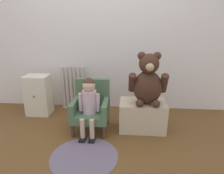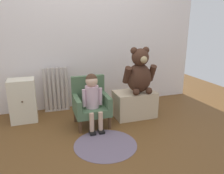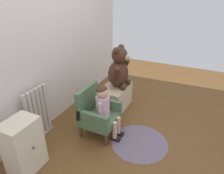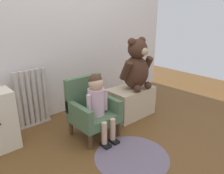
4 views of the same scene
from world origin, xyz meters
name	(u,v)px [view 1 (image 1 of 4)]	position (x,y,z in m)	size (l,w,h in m)	color
ground_plane	(90,147)	(0.00, 0.00, 0.00)	(6.00, 6.00, 0.00)	brown
back_wall	(101,30)	(0.00, 1.13, 1.20)	(3.80, 0.05, 2.40)	silver
radiator	(73,88)	(-0.43, 1.01, 0.33)	(0.37, 0.05, 0.67)	beige
small_dresser	(38,95)	(-0.89, 0.77, 0.29)	(0.34, 0.28, 0.59)	beige
child_armchair	(91,107)	(-0.05, 0.40, 0.29)	(0.44, 0.42, 0.62)	#4C6948
child_figure	(89,99)	(-0.05, 0.30, 0.45)	(0.25, 0.35, 0.70)	beige
low_bench	(142,115)	(0.60, 0.44, 0.18)	(0.57, 0.35, 0.37)	#C9B391
large_teddy_bear	(148,82)	(0.64, 0.40, 0.64)	(0.45, 0.32, 0.62)	#42271B
floor_rug	(84,156)	(-0.02, -0.17, 0.00)	(0.70, 0.70, 0.01)	slate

